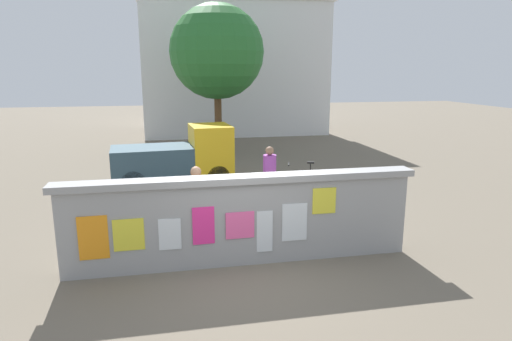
% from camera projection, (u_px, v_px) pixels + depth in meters
% --- Properties ---
extents(ground, '(60.00, 60.00, 0.00)m').
position_uv_depth(ground, '(205.00, 170.00, 15.98)').
color(ground, '#6B6051').
extents(poster_wall, '(6.58, 0.42, 1.67)m').
position_uv_depth(poster_wall, '(242.00, 219.00, 8.14)').
color(poster_wall, '#989898').
rests_on(poster_wall, ground).
extents(auto_rickshaw_truck, '(3.71, 1.78, 1.85)m').
position_uv_depth(auto_rickshaw_truck, '(179.00, 157.00, 13.66)').
color(auto_rickshaw_truck, black).
rests_on(auto_rickshaw_truck, ground).
extents(motorcycle, '(1.90, 0.56, 0.87)m').
position_uv_depth(motorcycle, '(267.00, 212.00, 9.81)').
color(motorcycle, black).
rests_on(motorcycle, ground).
extents(bicycle_near, '(1.71, 0.44, 0.95)m').
position_uv_depth(bicycle_near, '(125.00, 216.00, 9.83)').
color(bicycle_near, black).
rests_on(bicycle_near, ground).
extents(bicycle_far, '(1.66, 0.59, 0.95)m').
position_uv_depth(bicycle_far, '(305.00, 182.00, 12.83)').
color(bicycle_far, black).
rests_on(bicycle_far, ground).
extents(person_walking, '(0.48, 0.48, 1.62)m').
position_uv_depth(person_walking, '(197.00, 196.00, 9.12)').
color(person_walking, '#D83F72').
rests_on(person_walking, ground).
extents(person_bystander, '(0.47, 0.47, 1.62)m').
position_uv_depth(person_bystander, '(270.00, 171.00, 11.42)').
color(person_bystander, '#338CBF').
rests_on(person_bystander, ground).
extents(tree_roadside, '(3.86, 3.86, 6.17)m').
position_uv_depth(tree_roadside, '(217.00, 52.00, 18.14)').
color(tree_roadside, brown).
rests_on(tree_roadside, ground).
extents(building_background, '(10.13, 5.49, 7.45)m').
position_uv_depth(building_background, '(233.00, 65.00, 25.02)').
color(building_background, silver).
rests_on(building_background, ground).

